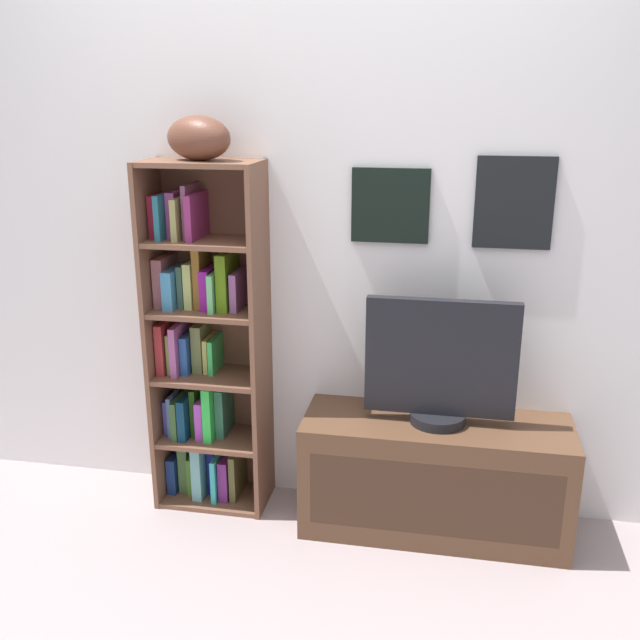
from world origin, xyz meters
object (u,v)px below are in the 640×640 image
object	(u,v)px
football	(198,138)
television	(440,365)
bookshelf	(204,351)
tv_stand	(434,476)

from	to	relation	value
football	television	distance (m)	1.27
bookshelf	tv_stand	bearing A→B (deg)	-4.86
television	bookshelf	bearing A→B (deg)	175.20
bookshelf	football	bearing A→B (deg)	-39.89
television	football	bearing A→B (deg)	176.80
bookshelf	television	bearing A→B (deg)	-4.80
football	tv_stand	bearing A→B (deg)	-3.26
football	tv_stand	size ratio (longest dim) A/B	0.27
bookshelf	tv_stand	distance (m)	1.09
tv_stand	football	bearing A→B (deg)	176.74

